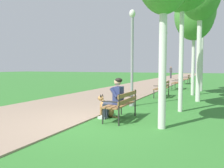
# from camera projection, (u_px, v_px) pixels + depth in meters

# --- Properties ---
(ground_plane) EXTENTS (120.00, 120.00, 0.00)m
(ground_plane) POSITION_uv_depth(u_px,v_px,m) (91.00, 123.00, 6.47)
(ground_plane) COLOR #33752D
(paved_path) EXTENTS (4.25, 60.00, 0.04)m
(paved_path) POSITION_uv_depth(u_px,v_px,m) (168.00, 79.00, 29.29)
(paved_path) COLOR gray
(paved_path) RESTS_ON ground
(park_bench_near) EXTENTS (0.55, 1.50, 0.85)m
(park_bench_near) POSITION_uv_depth(u_px,v_px,m) (122.00, 103.00, 6.90)
(park_bench_near) COLOR olive
(park_bench_near) RESTS_ON ground
(park_bench_mid) EXTENTS (0.55, 1.50, 0.85)m
(park_bench_mid) POSITION_uv_depth(u_px,v_px,m) (163.00, 87.00, 12.15)
(park_bench_mid) COLOR olive
(park_bench_mid) RESTS_ON ground
(park_bench_far) EXTENTS (0.55, 1.50, 0.85)m
(park_bench_far) POSITION_uv_depth(u_px,v_px,m) (178.00, 82.00, 16.63)
(park_bench_far) COLOR olive
(park_bench_far) RESTS_ON ground
(park_bench_furthest) EXTENTS (0.55, 1.50, 0.85)m
(park_bench_furthest) POSITION_uv_depth(u_px,v_px,m) (187.00, 78.00, 21.78)
(park_bench_furthest) COLOR olive
(park_bench_furthest) RESTS_ON ground
(person_seated_on_near_bench) EXTENTS (0.74, 0.49, 1.25)m
(person_seated_on_near_bench) POSITION_uv_depth(u_px,v_px,m) (115.00, 97.00, 6.92)
(person_seated_on_near_bench) COLOR #33384C
(person_seated_on_near_bench) RESTS_ON ground
(dog_shepherd) EXTENTS (0.82, 0.39, 0.71)m
(dog_shepherd) POSITION_uv_depth(u_px,v_px,m) (106.00, 108.00, 7.40)
(dog_shepherd) COLOR #B27F47
(dog_shepherd) RESTS_ON ground
(lamp_post_near) EXTENTS (0.24, 0.24, 3.82)m
(lamp_post_near) POSITION_uv_depth(u_px,v_px,m) (132.00, 57.00, 9.25)
(lamp_post_near) COLOR gray
(lamp_post_near) RESTS_ON ground
(lamp_post_mid) EXTENTS (0.24, 0.24, 3.89)m
(lamp_post_mid) POSITION_uv_depth(u_px,v_px,m) (165.00, 60.00, 14.96)
(lamp_post_mid) COLOR gray
(lamp_post_mid) RESTS_ON ground
(birch_tree_fourth) EXTENTS (2.13, 2.00, 5.81)m
(birch_tree_fourth) POSITION_uv_depth(u_px,v_px,m) (194.00, 15.00, 12.69)
(birch_tree_fourth) COLOR silver
(birch_tree_fourth) RESTS_ON ground
(birch_tree_fifth) EXTENTS (1.65, 1.42, 6.28)m
(birch_tree_fifth) POSITION_uv_depth(u_px,v_px,m) (203.00, 13.00, 14.81)
(birch_tree_fifth) COLOR silver
(birch_tree_fifth) RESTS_ON ground
(pedestrian_distant) EXTENTS (0.32, 0.22, 1.65)m
(pedestrian_distant) POSITION_uv_depth(u_px,v_px,m) (171.00, 72.00, 31.76)
(pedestrian_distant) COLOR #383842
(pedestrian_distant) RESTS_ON ground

